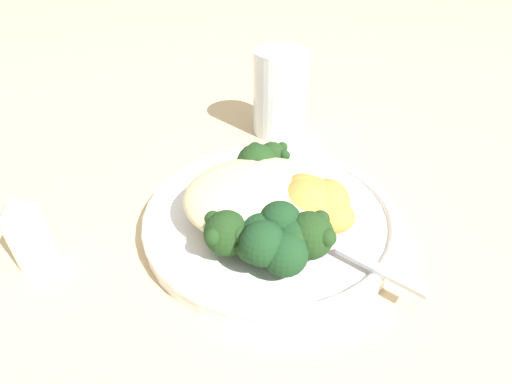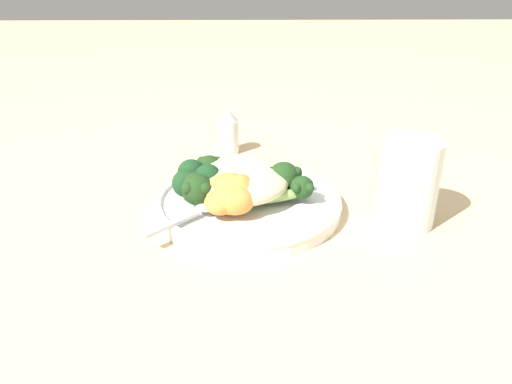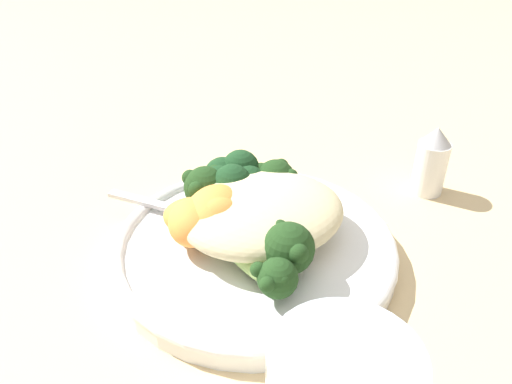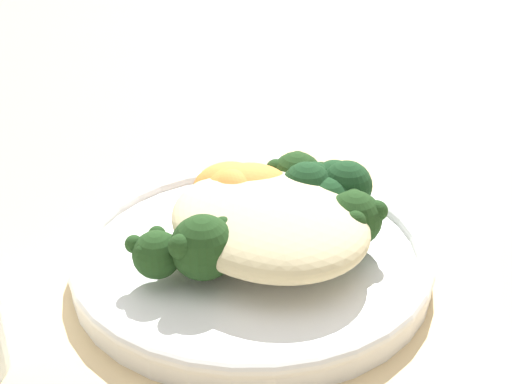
{
  "view_description": "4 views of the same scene",
  "coord_description": "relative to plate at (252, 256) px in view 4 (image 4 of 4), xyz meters",
  "views": [
    {
      "loc": [
        -0.05,
        -0.31,
        0.26
      ],
      "look_at": [
        -0.02,
        -0.0,
        0.04
      ],
      "focal_mm": 28.0,
      "sensor_mm": 36.0,
      "label": 1
    },
    {
      "loc": [
        0.58,
        -0.01,
        0.31
      ],
      "look_at": [
        0.01,
        -0.0,
        0.03
      ],
      "focal_mm": 35.0,
      "sensor_mm": 36.0,
      "label": 2
    },
    {
      "loc": [
        0.12,
        0.3,
        0.29
      ],
      "look_at": [
        -0.02,
        -0.03,
        0.06
      ],
      "focal_mm": 35.0,
      "sensor_mm": 36.0,
      "label": 3
    },
    {
      "loc": [
        -0.33,
        0.25,
        0.28
      ],
      "look_at": [
        0.0,
        -0.03,
        0.05
      ],
      "focal_mm": 50.0,
      "sensor_mm": 36.0,
      "label": 4
    }
  ],
  "objects": [
    {
      "name": "plate",
      "position": [
        0.0,
        0.0,
        0.0
      ],
      "size": [
        0.25,
        0.25,
        0.02
      ],
      "color": "white",
      "rests_on": "ground_plane"
    },
    {
      "name": "broccoli_stalk_3",
      "position": [
        -0.03,
        -0.02,
        0.02
      ],
      "size": [
        0.11,
        0.04,
        0.03
      ],
      "rotation": [
        0.0,
        0.0,
        3.39
      ],
      "color": "#8EB25B",
      "rests_on": "plate"
    },
    {
      "name": "sweet_potato_chunk_3",
      "position": [
        0.04,
        -0.03,
        0.02
      ],
      "size": [
        0.07,
        0.06,
        0.03
      ],
      "primitive_type": "ellipsoid",
      "rotation": [
        0.0,
        0.0,
        2.68
      ],
      "color": "orange",
      "rests_on": "plate"
    },
    {
      "name": "kale_tuft",
      "position": [
        -0.0,
        -0.07,
        0.03
      ],
      "size": [
        0.06,
        0.07,
        0.04
      ],
      "color": "#193D1E",
      "rests_on": "plate"
    },
    {
      "name": "broccoli_stalk_2",
      "position": [
        -0.02,
        0.0,
        0.02
      ],
      "size": [
        0.09,
        0.04,
        0.03
      ],
      "rotation": [
        0.0,
        0.0,
        2.92
      ],
      "color": "#8EB25B",
      "rests_on": "plate"
    },
    {
      "name": "sweet_potato_chunk_2",
      "position": [
        0.05,
        -0.02,
        0.03
      ],
      "size": [
        0.06,
        0.06,
        0.04
      ],
      "primitive_type": "ellipsoid",
      "rotation": [
        0.0,
        0.0,
        4.42
      ],
      "color": "orange",
      "rests_on": "plate"
    },
    {
      "name": "broccoli_stalk_5",
      "position": [
        -0.01,
        -0.05,
        0.02
      ],
      "size": [
        0.08,
        0.08,
        0.03
      ],
      "rotation": [
        0.0,
        0.0,
        3.98
      ],
      "color": "#8EB25B",
      "rests_on": "plate"
    },
    {
      "name": "broccoli_stalk_4",
      "position": [
        -0.03,
        -0.05,
        0.03
      ],
      "size": [
        0.11,
        0.08,
        0.04
      ],
      "rotation": [
        0.0,
        0.0,
        3.7
      ],
      "color": "#8EB25B",
      "rests_on": "plate"
    },
    {
      "name": "spoon",
      "position": [
        0.04,
        -0.06,
        0.01
      ],
      "size": [
        0.09,
        0.09,
        0.01
      ],
      "rotation": [
        0.0,
        0.0,
        5.5
      ],
      "color": "silver",
      "rests_on": "plate"
    },
    {
      "name": "broccoli_stalk_0",
      "position": [
        0.02,
        0.05,
        0.02
      ],
      "size": [
        0.04,
        0.12,
        0.03
      ],
      "rotation": [
        0.0,
        0.0,
        1.77
      ],
      "color": "#8EB25B",
      "rests_on": "plate"
    },
    {
      "name": "broccoli_stalk_6",
      "position": [
        0.02,
        -0.05,
        0.03
      ],
      "size": [
        0.04,
        0.1,
        0.04
      ],
      "rotation": [
        0.0,
        0.0,
        4.62
      ],
      "color": "#8EB25B",
      "rests_on": "plate"
    },
    {
      "name": "ground_plane",
      "position": [
        0.01,
        0.01,
        -0.01
      ],
      "size": [
        4.0,
        4.0,
        0.0
      ],
      "primitive_type": "plane",
      "color": "#D6B784"
    },
    {
      "name": "sweet_potato_chunk_0",
      "position": [
        0.03,
        -0.02,
        0.03
      ],
      "size": [
        0.08,
        0.08,
        0.04
      ],
      "primitive_type": "ellipsoid",
      "rotation": [
        0.0,
        0.0,
        4.08
      ],
      "color": "orange",
      "rests_on": "plate"
    },
    {
      "name": "broccoli_stalk_1",
      "position": [
        -0.0,
        0.04,
        0.03
      ],
      "size": [
        0.08,
        0.11,
        0.04
      ],
      "rotation": [
        0.0,
        0.0,
        2.18
      ],
      "color": "#8EB25B",
      "rests_on": "plate"
    },
    {
      "name": "sweet_potato_chunk_1",
      "position": [
        0.03,
        -0.01,
        0.03
      ],
      "size": [
        0.05,
        0.05,
        0.04
      ],
      "primitive_type": "ellipsoid",
      "rotation": [
        0.0,
        0.0,
        2.8
      ],
      "color": "orange",
      "rests_on": "plate"
    },
    {
      "name": "quinoa_mound",
      "position": [
        -0.01,
        -0.01,
        0.03
      ],
      "size": [
        0.14,
        0.12,
        0.04
      ],
      "primitive_type": "ellipsoid",
      "color": "beige",
      "rests_on": "plate"
    }
  ]
}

